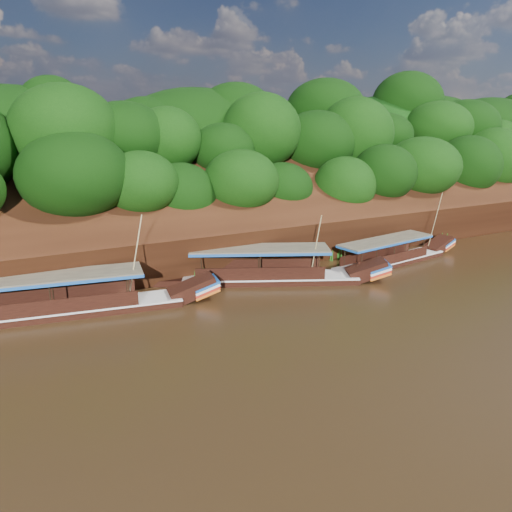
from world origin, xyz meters
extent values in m
plane|color=black|center=(0.00, 0.00, 0.00)|extent=(160.00, 160.00, 0.00)
cube|color=black|center=(0.00, 16.00, 3.50)|extent=(120.00, 16.12, 13.64)
cube|color=black|center=(0.00, 26.00, 0.00)|extent=(120.00, 24.00, 12.00)
ellipsoid|color=#133E0A|center=(-6.00, 15.00, 3.50)|extent=(18.00, 8.00, 6.40)
ellipsoid|color=#133E0A|center=(0.00, 23.00, 9.20)|extent=(24.00, 11.00, 8.40)
ellipsoid|color=#133E0A|center=(24.00, 14.50, 3.40)|extent=(18.00, 8.00, 6.00)
ellipsoid|color=#133E0A|center=(34.00, 22.00, 8.80)|extent=(22.00, 10.00, 8.00)
cube|color=black|center=(10.97, 6.45, 0.00)|extent=(11.70, 3.58, 0.81)
cube|color=silver|center=(10.97, 6.45, 0.39)|extent=(11.70, 3.64, 0.09)
cube|color=black|center=(17.39, 7.36, 0.63)|extent=(2.90, 1.85, 1.57)
cube|color=#1952A4|center=(18.10, 7.46, 0.90)|extent=(1.62, 1.73, 0.58)
cube|color=red|center=(18.10, 7.46, 0.59)|extent=(1.62, 1.73, 0.58)
cube|color=brown|center=(10.25, 6.35, 2.17)|extent=(9.26, 3.52, 0.11)
cube|color=#1952A4|center=(10.25, 6.35, 2.06)|extent=(9.26, 3.52, 0.16)
cylinder|color=tan|center=(15.94, 6.70, 3.13)|extent=(0.76, 1.69, 5.18)
cube|color=black|center=(-0.07, 7.08, 0.00)|extent=(12.67, 7.50, 0.96)
cube|color=silver|center=(-0.07, 7.08, 0.46)|extent=(12.70, 7.57, 0.11)
cube|color=black|center=(6.50, 4.06, 0.75)|extent=(3.51, 2.88, 1.81)
cube|color=#1952A4|center=(7.23, 3.73, 1.07)|extent=(2.20, 2.33, 0.66)
cube|color=red|center=(7.23, 3.73, 0.71)|extent=(2.20, 2.33, 0.66)
cube|color=brown|center=(-0.80, 7.41, 2.58)|extent=(10.28, 6.66, 0.13)
cube|color=#1952A4|center=(-0.80, 7.41, 2.45)|extent=(10.28, 6.66, 0.19)
cylinder|color=tan|center=(2.58, 5.15, 2.87)|extent=(0.15, 1.15, 4.68)
cube|color=black|center=(-14.22, 7.44, 0.00)|extent=(14.10, 4.38, 0.95)
cube|color=silver|center=(-14.22, 7.44, 0.45)|extent=(14.11, 4.45, 0.11)
cube|color=black|center=(-6.49, 6.27, 0.74)|extent=(3.49, 2.21, 1.87)
cube|color=#1952A4|center=(-5.63, 6.14, 1.05)|extent=(1.96, 2.04, 0.70)
cube|color=red|center=(-5.63, 6.14, 0.70)|extent=(1.96, 2.04, 0.70)
cube|color=brown|center=(-15.08, 7.57, 2.54)|extent=(11.17, 4.27, 0.13)
cube|color=#1952A4|center=(-15.08, 7.57, 2.41)|extent=(11.17, 4.27, 0.19)
cylinder|color=tan|center=(-10.08, 6.60, 3.27)|extent=(1.58, 1.28, 5.29)
cone|color=#256C1B|center=(-12.44, 9.76, 0.99)|extent=(1.50, 1.50, 1.98)
cone|color=#256C1B|center=(-4.88, 9.62, 0.74)|extent=(1.50, 1.50, 1.49)
cone|color=#256C1B|center=(1.48, 9.77, 0.97)|extent=(1.50, 1.50, 1.93)
cone|color=#256C1B|center=(7.80, 9.69, 1.13)|extent=(1.50, 1.50, 2.25)
cone|color=#256C1B|center=(12.75, 9.04, 0.87)|extent=(1.50, 1.50, 1.73)
cone|color=#256C1B|center=(20.18, 9.80, 0.87)|extent=(1.50, 1.50, 1.75)
camera|label=1|loc=(-17.20, -23.55, 11.95)|focal=35.00mm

